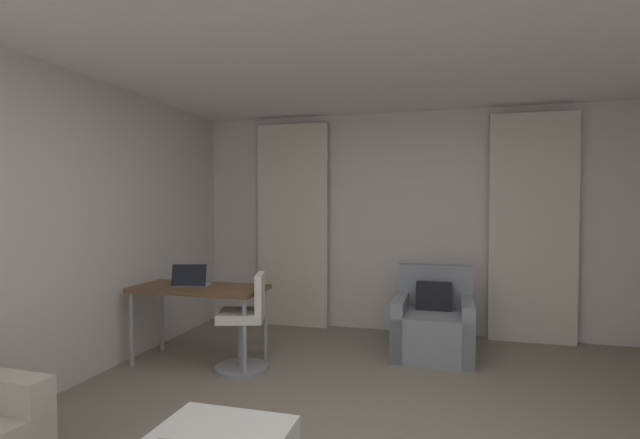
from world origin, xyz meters
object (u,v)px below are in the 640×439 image
desk_chair (246,327)px  desk (199,294)px  armchair (434,325)px  laptop (191,282)px

desk_chair → desk: bearing=171.9°
armchair → desk: armchair is taller
desk → desk_chair: (0.51, -0.07, -0.27)m
desk_chair → laptop: (-0.58, 0.05, 0.38)m
armchair → laptop: 2.42m
armchair → laptop: bearing=-158.4°
armchair → desk_chair: size_ratio=0.98×
armchair → desk_chair: 1.88m
desk → desk_chair: size_ratio=1.41×
armchair → desk_chair: (-1.63, -0.92, 0.10)m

